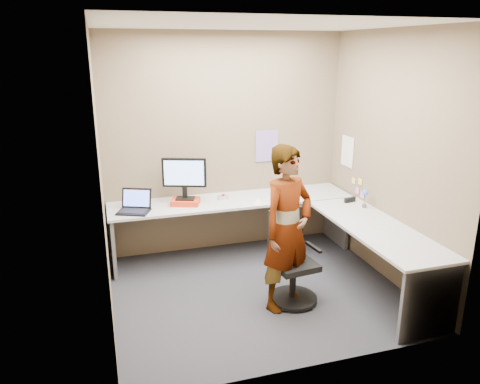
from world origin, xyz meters
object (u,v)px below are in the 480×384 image
object	(u,v)px
desk	(283,223)
person	(287,229)
monitor	(184,175)
office_chair	(291,265)

from	to	relation	value
desk	person	bearing A→B (deg)	-109.62
monitor	person	bearing A→B (deg)	-40.90
desk	office_chair	distance (m)	0.69
monitor	office_chair	distance (m)	1.65
office_chair	person	distance (m)	0.46
monitor	person	xyz separation A→B (m)	(0.76, -1.32, -0.26)
desk	person	xyz separation A→B (m)	(-0.26, -0.73, 0.24)
monitor	office_chair	world-z (taller)	monitor
office_chair	monitor	bearing A→B (deg)	118.09
desk	monitor	distance (m)	1.28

